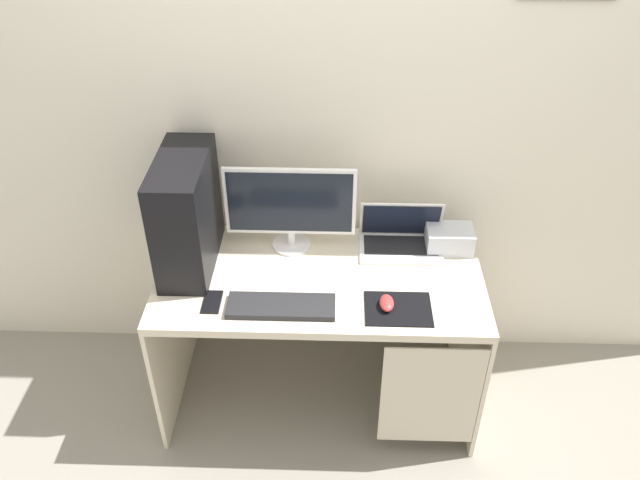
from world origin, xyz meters
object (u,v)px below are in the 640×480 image
projector (449,239)px  mouse_left (387,303)px  cell_phone (212,302)px  pc_tower (186,213)px  laptop (401,239)px  keyboard (281,306)px  monitor (290,206)px

projector → mouse_left: projector is taller
cell_phone → pc_tower: bearing=115.0°
projector → laptop: bearing=177.6°
mouse_left → cell_phone: bearing=179.7°
keyboard → mouse_left: 0.41m
laptop → mouse_left: laptop is taller
pc_tower → projector: (1.10, 0.12, -0.19)m
monitor → projector: 0.70m
mouse_left → keyboard: bearing=-177.2°
projector → mouse_left: bearing=-126.4°
monitor → projector: monitor is taller
laptop → keyboard: (-0.49, -0.42, -0.03)m
projector → mouse_left: (-0.29, -0.39, -0.03)m
laptop → keyboard: laptop is taller
laptop → monitor: bearing=-177.9°
pc_tower → laptop: bearing=8.1°
pc_tower → mouse_left: bearing=-18.8°
mouse_left → cell_phone: size_ratio=0.74×
projector → keyboard: bearing=-149.4°
laptop → cell_phone: (-0.76, -0.40, -0.04)m
monitor → cell_phone: bearing=-127.0°
pc_tower → keyboard: bearing=-36.4°
pc_tower → laptop: (0.89, 0.13, -0.20)m
pc_tower → laptop: 0.92m
keyboard → projector: bearing=30.6°
mouse_left → laptop: bearing=78.7°
laptop → cell_phone: 0.86m
monitor → mouse_left: size_ratio=5.75×
pc_tower → mouse_left: pc_tower is taller
projector → cell_phone: bearing=-158.2°
pc_tower → cell_phone: bearing=-65.0°
cell_phone → mouse_left: bearing=-0.3°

